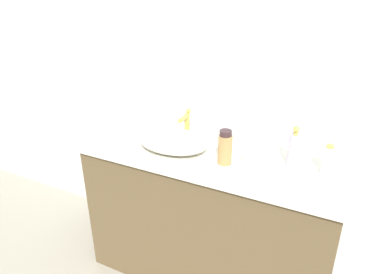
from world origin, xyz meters
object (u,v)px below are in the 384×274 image
perfume_bottle (225,148)px  candle_jar (247,159)px  sink_basin (173,141)px  lotion_bottle (328,160)px  soap_dispenser (294,149)px  tissue_box (123,125)px

perfume_bottle → candle_jar: 0.13m
sink_basin → lotion_bottle: lotion_bottle is taller
sink_basin → soap_dispenser: bearing=8.7°
soap_dispenser → perfume_bottle: size_ratio=1.21×
lotion_bottle → candle_jar: lotion_bottle is taller
soap_dispenser → lotion_bottle: 0.16m
sink_basin → tissue_box: tissue_box is taller
sink_basin → perfume_bottle: size_ratio=2.25×
candle_jar → tissue_box: bearing=179.4°
tissue_box → candle_jar: (0.77, -0.01, -0.04)m
soap_dispenser → tissue_box: soap_dispenser is taller
tissue_box → candle_jar: 0.77m
perfume_bottle → candle_jar: size_ratio=3.56×
soap_dispenser → candle_jar: (-0.21, -0.07, -0.07)m
sink_basin → lotion_bottle: size_ratio=2.68×
perfume_bottle → tissue_box: bearing=174.9°
sink_basin → soap_dispenser: 0.63m
perfume_bottle → lotion_bottle: bearing=14.4°
lotion_bottle → perfume_bottle: 0.49m
sink_basin → candle_jar: sink_basin is taller
lotion_bottle → candle_jar: size_ratio=2.99×
sink_basin → tissue_box: size_ratio=2.61×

